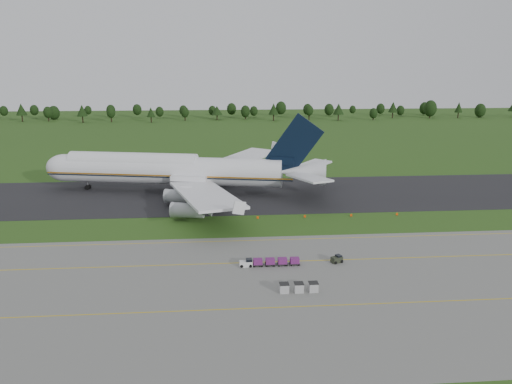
{
  "coord_description": "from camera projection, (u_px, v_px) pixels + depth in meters",
  "views": [
    {
      "loc": [
        -8.32,
        -108.66,
        36.01
      ],
      "look_at": [
        0.54,
        2.0,
        7.46
      ],
      "focal_mm": 35.0,
      "sensor_mm": 36.0,
      "label": 1
    }
  ],
  "objects": [
    {
      "name": "baggage_train",
      "position": [
        269.0,
        262.0,
        91.5
      ],
      "size": [
        11.09,
        1.42,
        1.36
      ],
      "color": "silver",
      "rests_on": "apron"
    },
    {
      "name": "ground",
      "position": [
        254.0,
        226.0,
        114.51
      ],
      "size": [
        600.0,
        600.0,
        0.0
      ],
      "primitive_type": "plane",
      "color": "#274A16",
      "rests_on": "ground"
    },
    {
      "name": "apron_markings",
      "position": [
        266.0,
        273.0,
        88.45
      ],
      "size": [
        300.0,
        30.2,
        0.01
      ],
      "color": "#C7A50B",
      "rests_on": "apron"
    },
    {
      "name": "edge_markers",
      "position": [
        328.0,
        216.0,
        120.92
      ],
      "size": [
        34.81,
        0.3,
        0.6
      ],
      "color": "#EA4407",
      "rests_on": "ground"
    },
    {
      "name": "taxiway",
      "position": [
        247.0,
        195.0,
        141.53
      ],
      "size": [
        300.0,
        40.0,
        0.08
      ],
      "primitive_type": "cube",
      "color": "black",
      "rests_on": "ground"
    },
    {
      "name": "apron",
      "position": [
        270.0,
        290.0,
        81.68
      ],
      "size": [
        300.0,
        52.0,
        0.06
      ],
      "primitive_type": "cube",
      "color": "slate",
      "rests_on": "ground"
    },
    {
      "name": "tree_line",
      "position": [
        246.0,
        110.0,
        327.84
      ],
      "size": [
        526.44,
        21.61,
        11.97
      ],
      "color": "black",
      "rests_on": "ground"
    },
    {
      "name": "utility_cart",
      "position": [
        337.0,
        260.0,
        92.99
      ],
      "size": [
        2.34,
        1.92,
        1.11
      ],
      "color": "#272C1E",
      "rests_on": "apron"
    },
    {
      "name": "aircraft",
      "position": [
        176.0,
        170.0,
        142.54
      ],
      "size": [
        83.17,
        79.03,
        23.25
      ],
      "color": "white",
      "rests_on": "ground"
    },
    {
      "name": "uld_row",
      "position": [
        299.0,
        287.0,
        80.95
      ],
      "size": [
        6.35,
        1.55,
        1.53
      ],
      "color": "#A9A9A9",
      "rests_on": "apron"
    }
  ]
}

